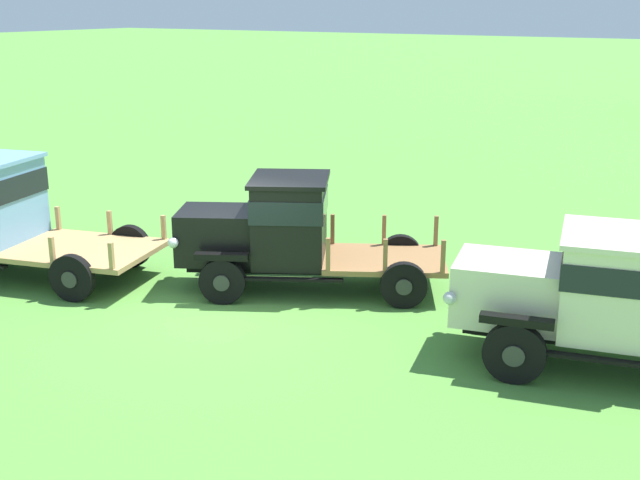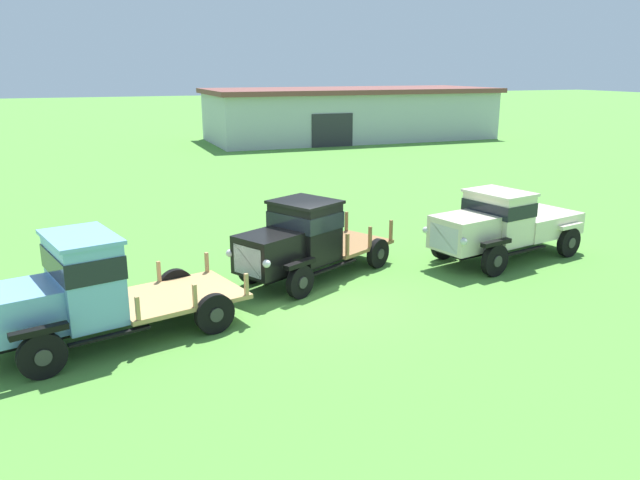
{
  "view_description": "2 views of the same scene",
  "coord_description": "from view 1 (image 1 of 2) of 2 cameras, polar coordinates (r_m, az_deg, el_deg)",
  "views": [
    {
      "loc": [
        8.46,
        -10.72,
        5.35
      ],
      "look_at": [
        0.83,
        1.77,
        1.0
      ],
      "focal_mm": 45.0,
      "sensor_mm": 36.0,
      "label": 1
    },
    {
      "loc": [
        -5.18,
        -13.78,
        5.61
      ],
      "look_at": [
        0.83,
        1.77,
        1.0
      ],
      "focal_mm": 35.0,
      "sensor_mm": 36.0,
      "label": 2
    }
  ],
  "objects": [
    {
      "name": "ground_plane",
      "position": [
        14.67,
        -6.39,
        -4.95
      ],
      "size": [
        240.0,
        240.0,
        0.0
      ],
      "primitive_type": "plane",
      "color": "#518E38"
    },
    {
      "name": "vintage_truck_second_in_line",
      "position": [
        15.31,
        -2.81,
        0.7
      ],
      "size": [
        5.3,
        3.84,
        2.2
      ],
      "color": "black",
      "rests_on": "ground"
    },
    {
      "name": "vintage_truck_midrow_center",
      "position": [
        12.76,
        20.79,
        -4.01
      ],
      "size": [
        5.53,
        3.08,
        2.12
      ],
      "color": "black",
      "rests_on": "ground"
    }
  ]
}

